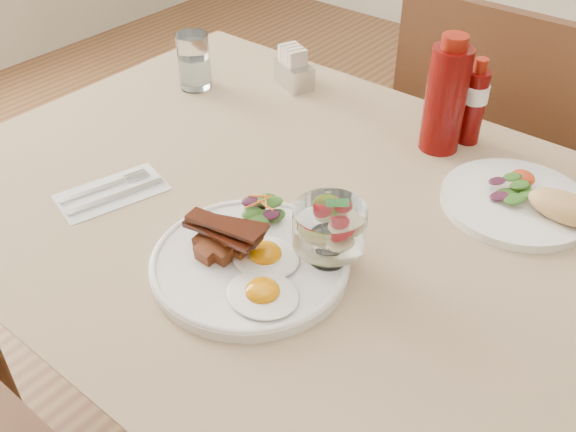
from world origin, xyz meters
name	(u,v)px	position (x,y,z in m)	size (l,w,h in m)	color
table	(327,262)	(0.00, 0.00, 0.66)	(1.33, 0.88, 0.75)	#502E19
chair_far	(489,161)	(0.00, 0.66, 0.52)	(0.42, 0.42, 0.93)	#502E19
main_plate	(250,263)	(-0.02, -0.16, 0.76)	(0.28, 0.28, 0.02)	white
fried_eggs	(264,274)	(0.02, -0.18, 0.78)	(0.17, 0.17, 0.03)	white
bacon_potato_pile	(222,238)	(-0.06, -0.17, 0.80)	(0.13, 0.08, 0.06)	brown
side_salad	(263,211)	(-0.07, -0.08, 0.78)	(0.07, 0.06, 0.04)	#225216
fruit_cup	(330,227)	(0.06, -0.09, 0.82)	(0.10, 0.10, 0.10)	white
second_plate	(528,202)	(0.23, 0.21, 0.77)	(0.25, 0.23, 0.06)	white
ketchup_bottle	(446,98)	(0.03, 0.30, 0.85)	(0.08, 0.08, 0.21)	#580505
hot_sauce_bottle	(474,103)	(0.06, 0.35, 0.83)	(0.05, 0.05, 0.16)	#580505
sugar_caddy	(294,70)	(-0.33, 0.32, 0.79)	(0.10, 0.08, 0.08)	silver
water_glass	(194,64)	(-0.49, 0.19, 0.80)	(0.07, 0.07, 0.11)	white
napkin_cutlery	(112,192)	(-0.32, -0.17, 0.75)	(0.14, 0.19, 0.01)	silver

